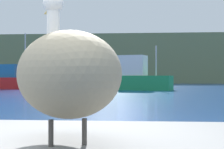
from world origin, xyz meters
The scene contains 4 objects.
hillside_backdrop centered at (0.00, 72.91, 4.52)m, with size 140.00×12.83×9.05m, color #6B7A51.
pelican centered at (0.51, 0.30, 1.14)m, with size 0.99×1.39×0.99m.
fishing_boat_red centered at (-12.73, 34.06, 0.80)m, with size 8.03×3.30×5.32m.
fishing_boat_green centered at (-0.05, 31.33, 1.08)m, with size 6.81×3.56×3.81m.
Camera 1 is at (0.98, -1.95, 1.11)m, focal length 61.38 mm.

